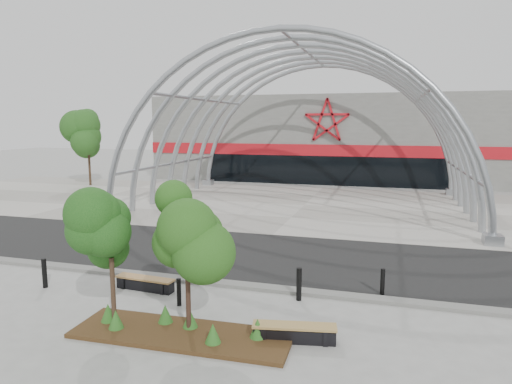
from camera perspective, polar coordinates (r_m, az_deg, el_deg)
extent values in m
plane|color=gray|center=(16.19, -4.07, -11.21)|extent=(140.00, 140.00, 0.00)
cube|color=black|center=(19.34, -0.42, -7.82)|extent=(140.00, 7.00, 0.02)
cube|color=#9A958C|center=(30.73, 6.06, -1.66)|extent=(60.00, 17.00, 0.04)
cube|color=#62625D|center=(15.95, -4.39, -11.30)|extent=(60.00, 0.50, 0.12)
cube|color=slate|center=(48.08, 10.03, 6.74)|extent=(34.00, 15.00, 8.00)
cube|color=black|center=(40.88, 8.75, 2.66)|extent=(22.00, 0.25, 2.60)
cube|color=red|center=(40.73, 8.81, 5.18)|extent=(34.00, 0.30, 1.00)
torus|color=#9BA0A5|center=(23.54, 2.75, -4.86)|extent=(20.36, 0.36, 20.36)
torus|color=#9BA0A5|center=(25.92, 4.06, -3.61)|extent=(20.36, 0.36, 20.36)
torus|color=#9BA0A5|center=(28.32, 5.14, -2.57)|extent=(20.36, 0.36, 20.36)
torus|color=#9BA0A5|center=(30.73, 6.06, -1.70)|extent=(20.36, 0.36, 20.36)
torus|color=#9BA0A5|center=(33.16, 6.83, -0.95)|extent=(20.36, 0.36, 20.36)
torus|color=#9BA0A5|center=(35.59, 7.51, -0.31)|extent=(20.36, 0.36, 20.36)
torus|color=#9BA0A5|center=(38.04, 8.09, 0.26)|extent=(20.36, 0.36, 20.36)
cylinder|color=#9BA0A5|center=(30.20, 24.49, 2.35)|extent=(0.20, 15.00, 0.20)
cylinder|color=#9BA0A5|center=(29.85, 20.02, 11.17)|extent=(0.20, 15.00, 0.20)
cylinder|color=#9BA0A5|center=(30.57, 6.37, 17.07)|extent=(0.20, 15.00, 0.20)
cylinder|color=#9BA0A5|center=(32.29, -6.43, 11.39)|extent=(0.20, 15.00, 0.20)
cylinder|color=#9BA0A5|center=(33.46, -10.40, 3.52)|extent=(0.20, 15.00, 0.20)
cube|color=#9BA0A5|center=(27.55, -17.92, -2.75)|extent=(0.80, 0.80, 0.50)
cube|color=#9BA0A5|center=(40.64, -5.99, 1.19)|extent=(0.80, 0.80, 0.50)
cube|color=#9BA0A5|center=(23.33, 27.49, -5.34)|extent=(0.80, 0.80, 0.50)
cube|color=#9BA0A5|center=(37.91, 23.22, -0.01)|extent=(0.80, 0.80, 0.50)
cube|color=#312511|center=(12.57, -9.31, -17.12)|extent=(5.79, 1.93, 0.11)
cone|color=#306E24|center=(13.04, -17.12, -14.94)|extent=(0.40, 0.40, 0.50)
cone|color=#306E24|center=(12.67, -8.24, -15.35)|extent=(0.40, 0.40, 0.50)
cone|color=#306E24|center=(11.81, -5.41, -17.15)|extent=(0.40, 0.40, 0.50)
cone|color=#306E24|center=(13.07, -11.27, -14.67)|extent=(0.40, 0.40, 0.50)
cone|color=#306E24|center=(12.02, 0.19, -16.64)|extent=(0.40, 0.40, 0.50)
cone|color=#306E24|center=(13.52, -18.00, -14.12)|extent=(0.40, 0.40, 0.50)
cylinder|color=#312117|center=(12.87, -17.41, -12.16)|extent=(0.13, 0.13, 2.02)
ellipsoid|color=#0F3C0F|center=(12.35, -17.80, -4.17)|extent=(1.73, 1.73, 2.20)
cylinder|color=black|center=(12.33, -8.47, -12.90)|extent=(0.13, 0.13, 1.97)
ellipsoid|color=#215014|center=(11.80, -8.66, -4.78)|extent=(1.63, 1.63, 2.15)
cube|color=black|center=(15.87, -13.68, -11.21)|extent=(2.02, 0.52, 0.34)
cube|color=black|center=(16.27, -15.92, -10.68)|extent=(0.15, 0.45, 0.40)
cube|color=black|center=(15.47, -11.33, -11.54)|extent=(0.15, 0.45, 0.40)
cube|color=olive|center=(15.79, -13.71, -10.42)|extent=(2.08, 0.59, 0.06)
cube|color=black|center=(12.14, 4.81, -17.35)|extent=(2.11, 0.76, 0.35)
cube|color=black|center=(12.17, 0.98, -17.11)|extent=(0.21, 0.47, 0.41)
cube|color=black|center=(12.15, 8.66, -17.26)|extent=(0.21, 0.47, 0.41)
cube|color=#A18744|center=(12.04, 4.83, -16.33)|extent=(2.18, 0.84, 0.06)
cylinder|color=black|center=(17.07, -24.93, -9.19)|extent=(0.16, 0.16, 1.00)
cylinder|color=black|center=(14.30, -9.61, -12.23)|extent=(0.14, 0.14, 0.85)
cylinder|color=black|center=(15.98, -5.57, -9.46)|extent=(0.17, 0.17, 1.08)
cylinder|color=black|center=(14.53, 5.40, -11.41)|extent=(0.17, 0.17, 1.04)
cylinder|color=black|center=(15.43, 15.54, -10.79)|extent=(0.14, 0.14, 0.88)
cylinder|color=black|center=(42.80, -20.09, 2.97)|extent=(0.20, 0.20, 3.30)
ellipsoid|color=#1A4616|center=(42.63, -20.30, 6.98)|extent=(3.00, 3.00, 3.60)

